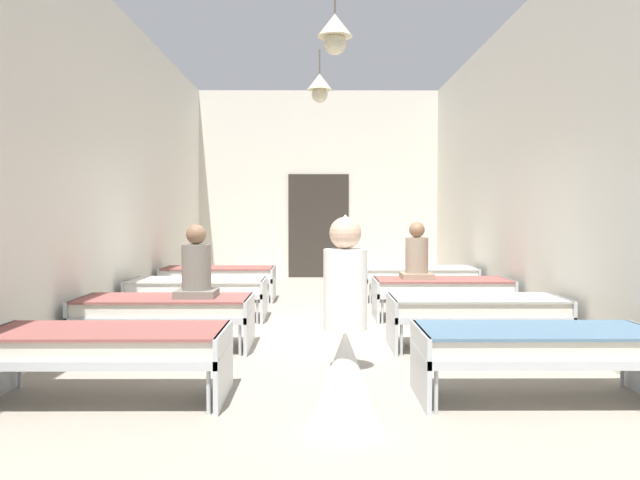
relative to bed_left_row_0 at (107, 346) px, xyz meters
name	(u,v)px	position (x,y,z in m)	size (l,w,h in m)	color
ground_plane	(320,336)	(1.72, 2.85, -0.49)	(6.13, 14.14, 0.10)	#9E9384
room_shell	(320,166)	(1.72, 4.11, 1.73)	(5.93, 13.74, 4.33)	silver
bed_left_row_0	(107,346)	(0.00, 0.00, 0.00)	(1.90, 0.84, 0.57)	#B7BCC1
bed_right_row_0	(536,345)	(3.43, 0.00, 0.00)	(1.90, 0.84, 0.57)	#B7BCC1
bed_left_row_1	(165,309)	(0.00, 1.90, 0.00)	(1.90, 0.84, 0.57)	#B7BCC1
bed_right_row_1	(476,309)	(3.43, 1.90, 0.00)	(1.90, 0.84, 0.57)	#B7BCC1
bed_left_row_2	(198,288)	(0.00, 3.80, 0.00)	(1.90, 0.84, 0.57)	#B7BCC1
bed_right_row_2	(442,288)	(3.43, 3.80, 0.00)	(1.90, 0.84, 0.57)	#B7BCC1
bed_left_row_3	(219,275)	(0.00, 5.70, 0.00)	(1.90, 0.84, 0.57)	#B7BCC1
bed_right_row_3	(419,275)	(3.43, 5.70, 0.00)	(1.90, 0.84, 0.57)	#B7BCC1
nurse_near_aisle	(345,354)	(1.87, -0.68, 0.09)	(0.52, 0.52, 1.49)	white
patient_seated_primary	(417,258)	(3.08, 3.81, 0.43)	(0.44, 0.44, 0.80)	gray
patient_seated_secondary	(196,270)	(0.35, 1.91, 0.43)	(0.44, 0.44, 0.80)	slate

